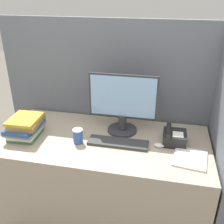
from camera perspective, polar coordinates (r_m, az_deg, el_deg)
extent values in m
cube|color=slate|center=(2.37, 0.57, 0.20)|extent=(2.01, 0.04, 1.60)
cube|color=slate|center=(2.03, 22.24, -6.67)|extent=(0.04, 0.83, 1.60)
cube|color=tan|center=(2.25, -1.73, -14.18)|extent=(1.61, 0.77, 0.76)
cylinder|color=#333338|center=(2.14, 2.23, -3.88)|extent=(0.24, 0.24, 0.02)
cylinder|color=#333338|center=(2.10, 2.26, -2.24)|extent=(0.07, 0.07, 0.12)
cube|color=#333338|center=(2.01, 2.40, 3.40)|extent=(0.53, 0.02, 0.35)
cube|color=#8CB7E5|center=(2.00, 2.35, 3.30)|extent=(0.50, 0.01, 0.32)
cube|color=#333333|center=(1.97, 1.33, -6.70)|extent=(0.45, 0.13, 0.02)
ellipsoid|color=silver|center=(1.96, 10.21, -7.15)|extent=(0.08, 0.04, 0.03)
cylinder|color=#335999|center=(1.98, -7.42, -5.31)|extent=(0.07, 0.07, 0.11)
cylinder|color=white|center=(1.95, -7.51, -3.89)|extent=(0.08, 0.08, 0.01)
cube|color=#38723F|center=(2.17, -18.26, -4.72)|extent=(0.22, 0.25, 0.02)
cube|color=silver|center=(2.16, -18.33, -4.01)|extent=(0.21, 0.26, 0.04)
cube|color=slate|center=(2.14, -18.41, -3.42)|extent=(0.23, 0.29, 0.02)
cube|color=#264C8C|center=(2.13, -18.50, -2.90)|extent=(0.22, 0.30, 0.03)
cube|color=olive|center=(2.11, -18.10, -2.15)|extent=(0.23, 0.28, 0.03)
cube|color=gold|center=(2.11, -18.49, -1.44)|extent=(0.22, 0.25, 0.02)
cube|color=black|center=(2.02, 13.43, -5.50)|extent=(0.17, 0.18, 0.09)
cube|color=white|center=(1.97, 14.18, -4.75)|extent=(0.08, 0.08, 0.00)
cylinder|color=black|center=(1.98, 12.26, -3.86)|extent=(0.04, 0.18, 0.04)
cube|color=white|center=(1.89, 16.61, -9.64)|extent=(0.25, 0.27, 0.01)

